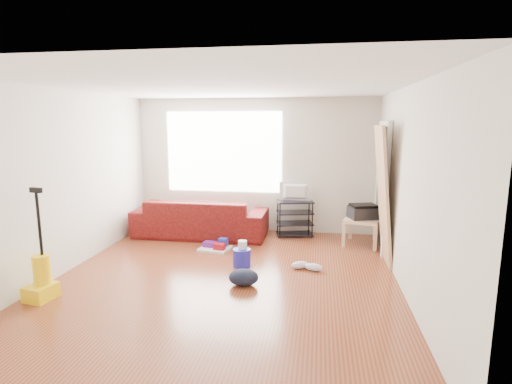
% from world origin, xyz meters
% --- Properties ---
extents(room, '(4.51, 5.01, 2.51)m').
position_xyz_m(room, '(0.07, 0.15, 1.25)').
color(room, maroon).
rests_on(room, ground).
extents(sofa, '(2.39, 0.93, 0.70)m').
position_xyz_m(sofa, '(-0.91, 1.95, 0.00)').
color(sofa, black).
rests_on(sofa, ground).
extents(tv_stand, '(0.72, 0.51, 0.65)m').
position_xyz_m(tv_stand, '(0.78, 2.22, 0.33)').
color(tv_stand, black).
rests_on(tv_stand, ground).
extents(tv, '(0.58, 0.08, 0.33)m').
position_xyz_m(tv, '(0.78, 2.22, 0.82)').
color(tv, black).
rests_on(tv, tv_stand).
extents(side_table, '(0.70, 0.70, 0.46)m').
position_xyz_m(side_table, '(1.95, 1.84, 0.39)').
color(side_table, tan).
rests_on(side_table, ground).
extents(printer, '(0.54, 0.47, 0.24)m').
position_xyz_m(printer, '(1.95, 1.84, 0.58)').
color(printer, black).
rests_on(printer, side_table).
extents(bucket, '(0.32, 0.32, 0.26)m').
position_xyz_m(bucket, '(0.13, 0.50, 0.00)').
color(bucket, '#2021AA').
rests_on(bucket, ground).
extents(toilet_paper, '(0.13, 0.13, 0.12)m').
position_xyz_m(toilet_paper, '(0.14, 0.53, 0.19)').
color(toilet_paper, silver).
rests_on(toilet_paper, bucket).
extents(cleaning_tray, '(0.54, 0.46, 0.17)m').
position_xyz_m(cleaning_tray, '(-0.44, 1.19, 0.05)').
color(cleaning_tray, silver).
rests_on(cleaning_tray, ground).
extents(backpack, '(0.40, 0.33, 0.21)m').
position_xyz_m(backpack, '(0.28, -0.16, 0.00)').
color(backpack, black).
rests_on(backpack, ground).
extents(sneakers, '(0.48, 0.24, 0.11)m').
position_xyz_m(sneakers, '(1.06, 0.51, 0.05)').
color(sneakers, silver).
rests_on(sneakers, ground).
extents(vacuum, '(0.32, 0.36, 1.32)m').
position_xyz_m(vacuum, '(-2.00, -0.91, 0.24)').
color(vacuum, yellow).
rests_on(vacuum, ground).
extents(door_panel, '(0.25, 0.81, 2.02)m').
position_xyz_m(door_panel, '(2.13, 1.04, 0.00)').
color(door_panel, '#997F5A').
rests_on(door_panel, ground).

